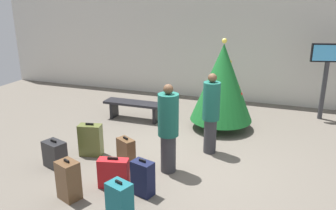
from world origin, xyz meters
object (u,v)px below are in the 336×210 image
suitcase_1 (91,140)px  flight_info_kiosk (327,68)px  traveller_1 (168,127)px  suitcase_0 (143,178)px  holiday_tree (222,83)px  suitcase_2 (114,173)px  suitcase_6 (120,202)px  suitcase_5 (126,152)px  waiting_bench (135,106)px  traveller_0 (211,112)px  suitcase_3 (68,180)px  suitcase_4 (55,154)px

suitcase_1 → flight_info_kiosk: bearing=40.5°
traveller_1 → suitcase_1: size_ratio=2.40×
flight_info_kiosk → traveller_1: flight_info_kiosk is taller
suitcase_0 → suitcase_1: (-1.58, 0.99, 0.03)m
holiday_tree → suitcase_2: 3.62m
suitcase_0 → suitcase_6: size_ratio=0.96×
suitcase_5 → suitcase_1: bearing=170.4°
suitcase_1 → suitcase_6: (1.55, -1.74, -0.02)m
flight_info_kiosk → suitcase_6: flight_info_kiosk is taller
suitcase_0 → suitcase_2: 0.56m
suitcase_1 → suitcase_0: bearing=-32.0°
flight_info_kiosk → traveller_1: 4.95m
waiting_bench → suitcase_5: size_ratio=2.82×
traveller_0 → suitcase_3: (-1.75, -2.43, -0.56)m
holiday_tree → traveller_1: bearing=-101.4°
holiday_tree → traveller_0: holiday_tree is taller
suitcase_2 → suitcase_3: size_ratio=0.80×
traveller_1 → suitcase_2: bearing=-129.6°
suitcase_6 → traveller_1: bearing=84.3°
suitcase_1 → suitcase_4: (-0.38, -0.66, -0.07)m
holiday_tree → flight_info_kiosk: size_ratio=1.11×
holiday_tree → waiting_bench: holiday_tree is taller
holiday_tree → suitcase_6: 4.24m
waiting_bench → suitcase_4: size_ratio=2.95×
suitcase_0 → suitcase_3: suitcase_3 is taller
holiday_tree → suitcase_1: 3.33m
waiting_bench → suitcase_5: suitcase_5 is taller
traveller_0 → suitcase_4: size_ratio=3.07×
traveller_0 → traveller_1: bearing=-117.8°
flight_info_kiosk → suitcase_5: size_ratio=3.46×
flight_info_kiosk → suitcase_3: size_ratio=2.88×
traveller_1 → suitcase_6: bearing=-95.7°
holiday_tree → flight_info_kiosk: (2.37, 1.54, 0.22)m
suitcase_3 → suitcase_5: suitcase_3 is taller
waiting_bench → traveller_1: size_ratio=0.97×
traveller_0 → suitcase_1: size_ratio=2.41×
suitcase_4 → suitcase_5: bearing=22.5°
traveller_0 → suitcase_4: bearing=-148.8°
suitcase_4 → traveller_1: bearing=14.9°
suitcase_4 → suitcase_5: size_ratio=0.95×
suitcase_5 → suitcase_6: (0.68, -1.60, 0.04)m
traveller_0 → flight_info_kiosk: bearing=52.0°
suitcase_3 → suitcase_5: size_ratio=1.20×
suitcase_3 → suitcase_4: size_ratio=1.26×
suitcase_6 → waiting_bench: bearing=111.8°
suitcase_2 → suitcase_3: (-0.51, -0.55, 0.07)m
flight_info_kiosk → waiting_bench: flight_info_kiosk is taller
flight_info_kiosk → suitcase_6: 6.49m
waiting_bench → suitcase_3: size_ratio=2.35×
suitcase_2 → waiting_bench: bearing=108.5°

